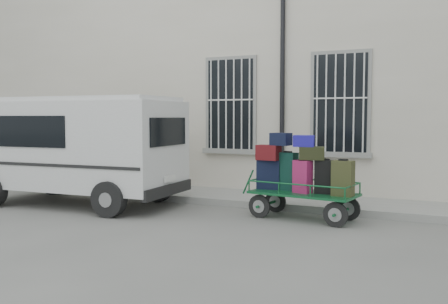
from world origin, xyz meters
The scene contains 5 objects.
ground centered at (0.00, 0.00, 0.00)m, with size 80.00×80.00×0.00m, color #62625D.
building centered at (0.00, 5.50, 3.00)m, with size 24.00×5.15×6.00m.
sidewalk centered at (0.00, 2.20, 0.07)m, with size 24.00×1.70×0.15m, color gray.
luggage_cart centered at (2.03, 0.77, 0.81)m, with size 2.37×1.17×1.63m.
van centered at (-2.93, 0.26, 1.35)m, with size 4.77×2.30×2.36m.
Camera 1 is at (4.60, -8.37, 1.93)m, focal length 40.00 mm.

